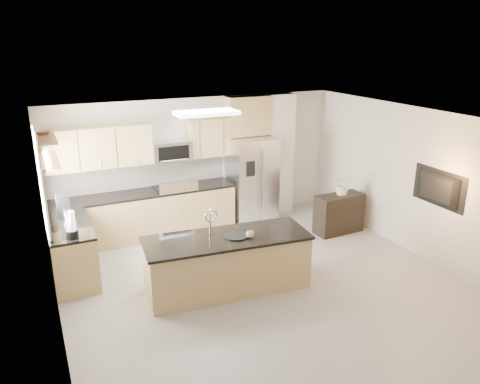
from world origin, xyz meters
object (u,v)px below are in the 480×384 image
refrigerator (252,180)px  cup (250,234)px  credenza (339,214)px  coffee_maker (63,206)px  kettle (71,216)px  island (227,263)px  platter (236,236)px  flower_vase (343,178)px  microwave (171,151)px  television (435,189)px  range (176,210)px  blender (71,227)px  bowl (43,131)px

refrigerator → cup: 2.89m
credenza → coffee_maker: size_ratio=2.57×
kettle → island: bearing=-34.9°
cup → platter: (-0.17, 0.12, -0.04)m
flower_vase → island: bearing=-159.3°
platter → microwave: bearing=93.9°
flower_vase → television: bearing=-73.7°
credenza → platter: platter is taller
range → television: 4.78m
credenza → microwave: bearing=150.3°
range → cup: (0.35, -2.63, 0.44)m
credenza → television: size_ratio=0.91×
cup → platter: bearing=145.3°
refrigerator → cup: size_ratio=15.04×
platter → television: size_ratio=0.35×
microwave → credenza: microwave is taller
refrigerator → platter: size_ratio=4.77×
microwave → island: bearing=-89.0°
range → flower_vase: size_ratio=1.70×
refrigerator → island: refrigerator is taller
range → cup: 2.69m
microwave → flower_vase: size_ratio=1.13×
range → island: 2.47m
blender → coffee_maker: blender is taller
cup → coffee_maker: coffee_maker is taller
range → platter: bearing=-85.9°
cup → television: bearing=-8.9°
kettle → microwave: bearing=29.6°
credenza → kettle: (-4.96, 0.35, 0.64)m
microwave → flower_vase: (2.99, -1.48, -0.51)m
credenza → range: bearing=152.3°
range → bowl: bowl is taller
blender → television: television is taller
bowl → television: bowl is taller
refrigerator → television: refrigerator is taller
flower_vase → blender: bearing=-176.6°
platter → coffee_maker: 2.94m
coffee_maker → flower_vase: bearing=-7.7°
cup → blender: size_ratio=0.29×
range → television: size_ratio=1.06×
cup → kettle: (-2.38, 1.60, 0.12)m
island → television: size_ratio=2.40×
blender → cup: bearing=-21.8°
microwave → credenza: size_ratio=0.78×
credenza → bowl: bowl is taller
cup → microwave: bearing=97.3°
island → cup: island is taller
platter → credenza: bearing=22.4°
range → coffee_maker: size_ratio=3.00×
microwave → flower_vase: 3.38m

